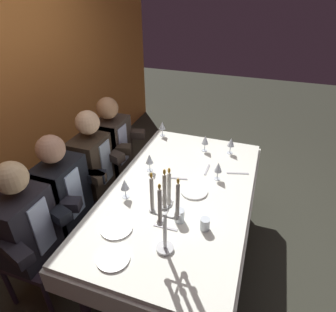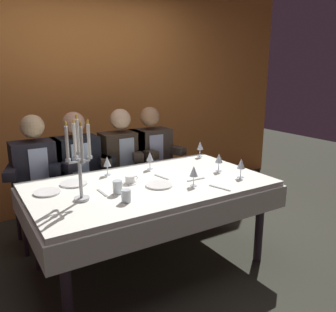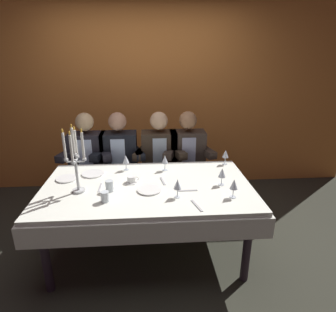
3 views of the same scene
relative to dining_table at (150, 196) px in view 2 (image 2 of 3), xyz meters
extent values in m
plane|color=#2F2F25|center=(0.00, 0.00, -0.62)|extent=(12.00, 12.00, 0.00)
cube|color=orange|center=(0.00, 1.66, 0.73)|extent=(6.00, 0.12, 2.70)
cube|color=white|center=(0.00, 0.00, 0.10)|extent=(1.90, 1.10, 0.04)
cube|color=white|center=(0.00, 0.00, -0.01)|extent=(1.94, 1.14, 0.18)
cylinder|color=#2D222D|center=(-0.83, -0.43, -0.27)|extent=(0.07, 0.07, 0.70)
cylinder|color=#2D222D|center=(0.83, -0.43, -0.27)|extent=(0.07, 0.07, 0.70)
cylinder|color=#2D222D|center=(-0.83, 0.43, -0.27)|extent=(0.07, 0.07, 0.70)
cylinder|color=#2D222D|center=(0.83, 0.43, -0.27)|extent=(0.07, 0.07, 0.70)
cylinder|color=silver|center=(-0.60, -0.09, 0.13)|extent=(0.11, 0.11, 0.02)
cylinder|color=silver|center=(-0.60, -0.09, 0.28)|extent=(0.02, 0.02, 0.28)
cylinder|color=silver|center=(-0.60, -0.09, 0.46)|extent=(0.04, 0.04, 0.02)
cylinder|color=white|center=(-0.60, -0.09, 0.58)|extent=(0.02, 0.02, 0.22)
ellipsoid|color=yellow|center=(-0.60, -0.09, 0.71)|extent=(0.02, 0.02, 0.03)
cylinder|color=silver|center=(-0.56, -0.09, 0.40)|extent=(0.07, 0.01, 0.01)
cylinder|color=silver|center=(-0.52, -0.09, 0.42)|extent=(0.04, 0.04, 0.02)
cylinder|color=white|center=(-0.52, -0.09, 0.54)|extent=(0.02, 0.02, 0.22)
ellipsoid|color=yellow|center=(-0.52, -0.09, 0.67)|extent=(0.02, 0.02, 0.03)
cylinder|color=silver|center=(-0.60, -0.05, 0.40)|extent=(0.01, 0.07, 0.01)
cylinder|color=silver|center=(-0.60, -0.02, 0.42)|extent=(0.04, 0.04, 0.02)
cylinder|color=white|center=(-0.60, -0.02, 0.54)|extent=(0.02, 0.02, 0.22)
ellipsoid|color=yellow|center=(-0.60, -0.02, 0.67)|extent=(0.02, 0.02, 0.03)
cylinder|color=silver|center=(-0.63, -0.09, 0.40)|extent=(0.07, 0.01, 0.01)
cylinder|color=silver|center=(-0.67, -0.09, 0.42)|extent=(0.04, 0.04, 0.02)
cylinder|color=white|center=(-0.67, -0.09, 0.54)|extent=(0.02, 0.02, 0.22)
ellipsoid|color=yellow|center=(-0.67, -0.09, 0.67)|extent=(0.02, 0.02, 0.03)
cylinder|color=silver|center=(-0.60, -0.13, 0.40)|extent=(0.01, 0.08, 0.01)
cylinder|color=silver|center=(-0.60, -0.17, 0.42)|extent=(0.04, 0.04, 0.02)
cylinder|color=white|center=(-0.60, -0.17, 0.54)|extent=(0.02, 0.02, 0.22)
ellipsoid|color=yellow|center=(-0.60, -0.17, 0.67)|extent=(0.02, 0.02, 0.03)
cylinder|color=white|center=(-0.77, 0.18, 0.13)|extent=(0.20, 0.20, 0.01)
cylinder|color=white|center=(-0.54, 0.28, 0.13)|extent=(0.22, 0.22, 0.01)
cylinder|color=white|center=(0.02, -0.11, 0.13)|extent=(0.22, 0.22, 0.01)
cylinder|color=silver|center=(0.72, -0.29, 0.12)|extent=(0.06, 0.06, 0.00)
cylinder|color=silver|center=(0.72, -0.29, 0.16)|extent=(0.01, 0.01, 0.07)
cone|color=silver|center=(0.72, -0.29, 0.24)|extent=(0.07, 0.07, 0.08)
cylinder|color=#E0D172|center=(0.72, -0.29, 0.22)|extent=(0.04, 0.04, 0.03)
cylinder|color=silver|center=(0.68, -0.05, 0.12)|extent=(0.06, 0.06, 0.00)
cylinder|color=silver|center=(0.68, -0.05, 0.16)|extent=(0.01, 0.01, 0.07)
cone|color=silver|center=(0.68, -0.05, 0.24)|extent=(0.07, 0.07, 0.08)
cylinder|color=maroon|center=(0.68, -0.05, 0.22)|extent=(0.04, 0.04, 0.03)
cylinder|color=silver|center=(0.25, -0.25, 0.12)|extent=(0.06, 0.06, 0.00)
cylinder|color=silver|center=(0.25, -0.25, 0.16)|extent=(0.01, 0.01, 0.07)
cone|color=silver|center=(0.25, -0.25, 0.24)|extent=(0.07, 0.07, 0.08)
cylinder|color=#E0D172|center=(0.25, -0.25, 0.22)|extent=(0.04, 0.04, 0.03)
cylinder|color=silver|center=(0.84, 0.46, 0.12)|extent=(0.06, 0.06, 0.00)
cylinder|color=silver|center=(0.84, 0.46, 0.16)|extent=(0.01, 0.01, 0.07)
cone|color=silver|center=(0.84, 0.46, 0.24)|extent=(0.07, 0.07, 0.08)
cylinder|color=#E0D172|center=(0.84, 0.46, 0.22)|extent=(0.04, 0.04, 0.03)
cylinder|color=silver|center=(0.18, 0.33, 0.12)|extent=(0.06, 0.06, 0.00)
cylinder|color=silver|center=(0.18, 0.33, 0.16)|extent=(0.01, 0.01, 0.07)
cone|color=silver|center=(0.18, 0.33, 0.24)|extent=(0.07, 0.07, 0.08)
cylinder|color=#E0D172|center=(0.18, 0.33, 0.22)|extent=(0.04, 0.04, 0.03)
cylinder|color=silver|center=(-0.21, 0.37, 0.12)|extent=(0.06, 0.06, 0.00)
cylinder|color=silver|center=(-0.21, 0.37, 0.16)|extent=(0.01, 0.01, 0.07)
cone|color=silver|center=(-0.21, 0.37, 0.24)|extent=(0.07, 0.07, 0.08)
cylinder|color=#E0D172|center=(-0.21, 0.37, 0.22)|extent=(0.04, 0.04, 0.03)
cylinder|color=silver|center=(-0.34, -0.28, 0.16)|extent=(0.07, 0.07, 0.09)
cylinder|color=silver|center=(-0.33, -0.10, 0.17)|extent=(0.07, 0.07, 0.10)
cylinder|color=white|center=(-0.15, 0.06, 0.12)|extent=(0.12, 0.12, 0.01)
cylinder|color=white|center=(-0.15, 0.06, 0.15)|extent=(0.08, 0.08, 0.05)
torus|color=white|center=(-0.10, 0.06, 0.15)|extent=(0.04, 0.01, 0.04)
cube|color=#B7B7BC|center=(-0.42, -0.03, 0.12)|extent=(0.02, 0.17, 0.01)
cube|color=#B7B7BC|center=(0.15, 0.07, 0.12)|extent=(0.05, 0.17, 0.01)
cube|color=#B7B7BC|center=(0.36, -0.14, 0.12)|extent=(0.17, 0.02, 0.01)
cube|color=#B7B7BC|center=(0.39, -0.41, 0.12)|extent=(0.07, 0.19, 0.01)
cylinder|color=#2D222D|center=(-0.88, 0.70, -0.41)|extent=(0.04, 0.04, 0.42)
cylinder|color=#2D222D|center=(-0.52, 0.70, -0.41)|extent=(0.04, 0.04, 0.42)
cylinder|color=#2D222D|center=(-0.88, 1.06, -0.41)|extent=(0.04, 0.04, 0.42)
cylinder|color=#2D222D|center=(-0.52, 1.06, -0.41)|extent=(0.04, 0.04, 0.42)
cube|color=#2D222D|center=(-0.70, 0.88, -0.18)|extent=(0.42, 0.42, 0.04)
cube|color=#2D222D|center=(-0.70, 1.07, 0.06)|extent=(0.38, 0.04, 0.44)
cube|color=black|center=(-0.70, 0.88, 0.11)|extent=(0.42, 0.26, 0.54)
cube|color=silver|center=(-0.70, 0.75, 0.14)|extent=(0.16, 0.01, 0.40)
sphere|color=tan|center=(-0.70, 0.88, 0.51)|extent=(0.21, 0.21, 0.21)
cube|color=black|center=(-0.92, 0.78, 0.15)|extent=(0.19, 0.34, 0.08)
cube|color=black|center=(-0.48, 0.78, 0.15)|extent=(0.19, 0.34, 0.08)
cylinder|color=#2D222D|center=(-0.51, 0.70, -0.41)|extent=(0.04, 0.04, 0.42)
cylinder|color=#2D222D|center=(-0.15, 0.70, -0.41)|extent=(0.04, 0.04, 0.42)
cylinder|color=#2D222D|center=(-0.51, 1.06, -0.41)|extent=(0.04, 0.04, 0.42)
cylinder|color=#2D222D|center=(-0.15, 1.06, -0.41)|extent=(0.04, 0.04, 0.42)
cube|color=#2D222D|center=(-0.33, 0.88, -0.18)|extent=(0.42, 0.42, 0.04)
cube|color=#2D222D|center=(-0.33, 1.07, 0.06)|extent=(0.38, 0.04, 0.44)
cube|color=black|center=(-0.33, 0.88, 0.11)|extent=(0.42, 0.26, 0.54)
cube|color=#B0C8E6|center=(-0.33, 0.75, 0.14)|extent=(0.16, 0.01, 0.40)
sphere|color=tan|center=(-0.33, 0.88, 0.51)|extent=(0.21, 0.21, 0.21)
cube|color=black|center=(-0.55, 0.78, 0.15)|extent=(0.19, 0.34, 0.08)
cube|color=black|center=(-0.11, 0.78, 0.15)|extent=(0.19, 0.34, 0.08)
cylinder|color=#2D222D|center=(-0.03, 0.70, -0.41)|extent=(0.04, 0.04, 0.42)
cylinder|color=#2D222D|center=(0.33, 0.70, -0.41)|extent=(0.04, 0.04, 0.42)
cylinder|color=#2D222D|center=(-0.03, 1.06, -0.41)|extent=(0.04, 0.04, 0.42)
cylinder|color=#2D222D|center=(0.33, 1.06, -0.41)|extent=(0.04, 0.04, 0.42)
cube|color=#2D222D|center=(0.15, 0.88, -0.18)|extent=(0.42, 0.42, 0.04)
cube|color=#2D222D|center=(0.15, 1.07, 0.06)|extent=(0.38, 0.04, 0.44)
cube|color=#2F251B|center=(0.15, 0.88, 0.11)|extent=(0.42, 0.26, 0.54)
cube|color=#909FAF|center=(0.15, 0.75, 0.14)|extent=(0.16, 0.01, 0.40)
sphere|color=#D8AC82|center=(0.15, 0.88, 0.51)|extent=(0.21, 0.21, 0.21)
cube|color=#2F251B|center=(-0.07, 0.78, 0.15)|extent=(0.19, 0.34, 0.08)
cube|color=#2F251B|center=(0.37, 0.78, 0.15)|extent=(0.19, 0.34, 0.08)
cylinder|color=#2D222D|center=(0.31, 0.70, -0.41)|extent=(0.04, 0.04, 0.42)
cylinder|color=#2D222D|center=(0.67, 0.70, -0.41)|extent=(0.04, 0.04, 0.42)
cylinder|color=#2D222D|center=(0.31, 1.06, -0.41)|extent=(0.04, 0.04, 0.42)
cylinder|color=#2D222D|center=(0.67, 1.06, -0.41)|extent=(0.04, 0.04, 0.42)
cube|color=#2D222D|center=(0.49, 0.88, -0.18)|extent=(0.42, 0.42, 0.04)
cube|color=#2D222D|center=(0.49, 1.07, 0.06)|extent=(0.38, 0.04, 0.44)
cube|color=#312821|center=(0.49, 0.88, 0.11)|extent=(0.42, 0.26, 0.54)
cube|color=#8D93AD|center=(0.49, 0.75, 0.14)|extent=(0.16, 0.01, 0.40)
sphere|color=#9E704B|center=(0.49, 0.88, 0.51)|extent=(0.21, 0.21, 0.21)
cube|color=#312821|center=(0.27, 0.78, 0.15)|extent=(0.19, 0.34, 0.08)
cube|color=#312821|center=(0.71, 0.78, 0.15)|extent=(0.19, 0.34, 0.08)
camera|label=1|loc=(-1.75, -0.51, 1.56)|focal=30.80mm
camera|label=2|loc=(-1.28, -2.36, 1.02)|focal=37.27mm
camera|label=3|loc=(0.02, -2.36, 1.26)|focal=30.32mm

